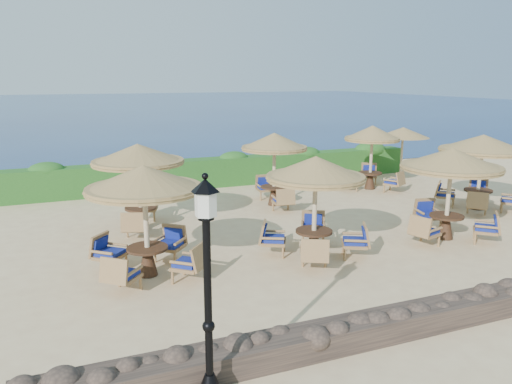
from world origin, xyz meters
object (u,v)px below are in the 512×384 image
at_px(cafe_set_2, 450,174).
at_px(cafe_set_6, 482,157).
at_px(lamp_post, 208,303).
at_px(extra_parasol, 403,133).
at_px(cafe_set_5, 372,147).
at_px(cafe_set_4, 274,153).
at_px(cafe_set_0, 145,202).
at_px(cafe_set_1, 315,191).
at_px(cafe_set_3, 138,165).

bearing_deg(cafe_set_2, cafe_set_6, 32.78).
bearing_deg(lamp_post, extra_parasol, 43.60).
xyz_separation_m(lamp_post, cafe_set_5, (10.27, 11.00, 0.21)).
distance_m(extra_parasol, cafe_set_4, 7.41).
xyz_separation_m(cafe_set_0, cafe_set_4, (5.45, 4.97, 0.12)).
bearing_deg(cafe_set_5, cafe_set_6, -68.23).
bearing_deg(cafe_set_6, cafe_set_2, -147.22).
height_order(cafe_set_1, cafe_set_3, same).
height_order(cafe_set_2, cafe_set_4, same).
distance_m(extra_parasol, cafe_set_5, 2.57).
distance_m(cafe_set_0, cafe_set_3, 3.80).
height_order(cafe_set_0, cafe_set_3, same).
xyz_separation_m(extra_parasol, cafe_set_4, (-7.14, -1.95, -0.25)).
bearing_deg(cafe_set_4, cafe_set_1, -102.79).
bearing_deg(cafe_set_2, cafe_set_0, 177.00).
xyz_separation_m(lamp_post, extra_parasol, (12.60, 12.00, 0.62)).
relative_size(lamp_post, extra_parasol, 1.38).
bearing_deg(cafe_set_3, extra_parasol, 14.55).
bearing_deg(lamp_post, cafe_set_0, 89.90).
bearing_deg(cafe_set_6, cafe_set_0, -171.60).
distance_m(lamp_post, cafe_set_6, 13.76).
distance_m(extra_parasol, cafe_set_6, 5.21).
height_order(cafe_set_2, cafe_set_3, same).
bearing_deg(cafe_set_3, cafe_set_0, -96.87).
height_order(cafe_set_1, cafe_set_5, same).
distance_m(cafe_set_2, cafe_set_4, 6.21).
bearing_deg(lamp_post, cafe_set_2, 28.57).
bearing_deg(lamp_post, cafe_set_5, 46.95).
bearing_deg(cafe_set_2, cafe_set_5, 74.51).
bearing_deg(cafe_set_2, lamp_post, -151.43).
bearing_deg(lamp_post, cafe_set_1, 48.27).
bearing_deg(lamp_post, cafe_set_3, 87.01).
distance_m(extra_parasol, cafe_set_2, 8.43).
bearing_deg(cafe_set_1, extra_parasol, 40.89).
bearing_deg(cafe_set_1, cafe_set_4, 77.21).
distance_m(cafe_set_5, cafe_set_6, 4.48).
xyz_separation_m(cafe_set_2, cafe_set_5, (1.76, 6.37, -0.15)).
bearing_deg(cafe_set_5, cafe_set_4, -168.78).
distance_m(lamp_post, cafe_set_2, 9.70).
bearing_deg(cafe_set_1, cafe_set_0, 176.00).
xyz_separation_m(cafe_set_4, cafe_set_6, (6.48, -3.21, -0.06)).
bearing_deg(cafe_set_5, cafe_set_2, -105.49).
distance_m(cafe_set_3, cafe_set_5, 10.05).
distance_m(lamp_post, cafe_set_5, 15.05).
bearing_deg(cafe_set_0, cafe_set_2, -3.00).
height_order(cafe_set_3, cafe_set_6, same).
relative_size(lamp_post, cafe_set_3, 1.15).
relative_size(cafe_set_1, cafe_set_4, 0.98).
relative_size(lamp_post, cafe_set_6, 1.12).
relative_size(cafe_set_1, cafe_set_5, 1.01).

